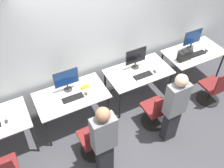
{
  "coord_description": "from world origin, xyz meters",
  "views": [
    {
      "loc": [
        -1.49,
        -2.73,
        4.0
      ],
      "look_at": [
        0.0,
        0.15,
        0.91
      ],
      "focal_mm": 40.0,
      "sensor_mm": 36.0,
      "label": 1
    }
  ],
  "objects_px": {
    "mouse_left": "(86,93)",
    "office_chair_far_right": "(214,89)",
    "keyboard_left": "(73,98)",
    "keyboard_right": "(143,75)",
    "mouse_right": "(155,71)",
    "handbag": "(185,55)",
    "office_chair_right": "(156,112)",
    "mouse_far_left": "(6,121)",
    "person_right": "(175,107)",
    "office_chair_left": "(94,141)",
    "person_left": "(104,141)",
    "monitor_left": "(66,79)",
    "monitor_far_right": "(193,38)",
    "keyboard_far_right": "(198,54)",
    "mouse_far_right": "(207,50)",
    "monitor_right": "(136,57)"
  },
  "relations": [
    {
      "from": "monitor_left",
      "to": "monitor_far_right",
      "type": "height_order",
      "value": "same"
    },
    {
      "from": "mouse_far_left",
      "to": "office_chair_right",
      "type": "distance_m",
      "value": 2.64
    },
    {
      "from": "monitor_left",
      "to": "monitor_far_right",
      "type": "relative_size",
      "value": 1.0
    },
    {
      "from": "mouse_far_left",
      "to": "office_chair_far_right",
      "type": "xyz_separation_m",
      "value": [
        3.93,
        -0.74,
        -0.41
      ]
    },
    {
      "from": "keyboard_left",
      "to": "keyboard_right",
      "type": "height_order",
      "value": "same"
    },
    {
      "from": "office_chair_far_right",
      "to": "mouse_right",
      "type": "bearing_deg",
      "value": 148.59
    },
    {
      "from": "keyboard_far_right",
      "to": "monitor_far_right",
      "type": "bearing_deg",
      "value": 90.0
    },
    {
      "from": "office_chair_left",
      "to": "person_left",
      "type": "xyz_separation_m",
      "value": [
        0.02,
        -0.37,
        0.48
      ]
    },
    {
      "from": "mouse_left",
      "to": "monitor_far_right",
      "type": "xyz_separation_m",
      "value": [
        2.61,
        0.25,
        0.24
      ]
    },
    {
      "from": "keyboard_left",
      "to": "monitor_right",
      "type": "bearing_deg",
      "value": 9.16
    },
    {
      "from": "monitor_far_right",
      "to": "person_right",
      "type": "bearing_deg",
      "value": -138.15
    },
    {
      "from": "monitor_right",
      "to": "monitor_far_right",
      "type": "height_order",
      "value": "same"
    },
    {
      "from": "office_chair_left",
      "to": "office_chair_far_right",
      "type": "distance_m",
      "value": 2.73
    },
    {
      "from": "person_right",
      "to": "mouse_left",
      "type": "bearing_deg",
      "value": 138.39
    },
    {
      "from": "mouse_left",
      "to": "mouse_far_right",
      "type": "distance_m",
      "value": 2.86
    },
    {
      "from": "keyboard_far_right",
      "to": "monitor_left",
      "type": "bearing_deg",
      "value": 174.91
    },
    {
      "from": "mouse_left",
      "to": "office_chair_far_right",
      "type": "distance_m",
      "value": 2.66
    },
    {
      "from": "keyboard_left",
      "to": "mouse_right",
      "type": "relative_size",
      "value": 4.31
    },
    {
      "from": "mouse_far_right",
      "to": "handbag",
      "type": "xyz_separation_m",
      "value": [
        -0.64,
        -0.01,
        0.1
      ]
    },
    {
      "from": "monitor_far_right",
      "to": "office_chair_far_right",
      "type": "height_order",
      "value": "monitor_far_right"
    },
    {
      "from": "handbag",
      "to": "mouse_far_right",
      "type": "bearing_deg",
      "value": 0.89
    },
    {
      "from": "keyboard_left",
      "to": "office_chair_left",
      "type": "xyz_separation_m",
      "value": [
        0.05,
        -0.74,
        -0.4
      ]
    },
    {
      "from": "keyboard_right",
      "to": "office_chair_right",
      "type": "height_order",
      "value": "office_chair_right"
    },
    {
      "from": "mouse_far_left",
      "to": "person_right",
      "type": "xyz_separation_m",
      "value": [
        2.57,
        -1.06,
        0.07
      ]
    },
    {
      "from": "mouse_far_left",
      "to": "monitor_left",
      "type": "bearing_deg",
      "value": 11.95
    },
    {
      "from": "person_left",
      "to": "mouse_right",
      "type": "bearing_deg",
      "value": 32.43
    },
    {
      "from": "office_chair_left",
      "to": "office_chair_right",
      "type": "distance_m",
      "value": 1.32
    },
    {
      "from": "office_chair_right",
      "to": "person_right",
      "type": "xyz_separation_m",
      "value": [
        0.05,
        -0.37,
        0.47
      ]
    },
    {
      "from": "keyboard_right",
      "to": "mouse_far_right",
      "type": "distance_m",
      "value": 1.68
    },
    {
      "from": "keyboard_left",
      "to": "mouse_right",
      "type": "height_order",
      "value": "mouse_right"
    },
    {
      "from": "monitor_right",
      "to": "handbag",
      "type": "relative_size",
      "value": 1.51
    },
    {
      "from": "person_left",
      "to": "mouse_right",
      "type": "xyz_separation_m",
      "value": [
        1.63,
        1.03,
        -0.07
      ]
    },
    {
      "from": "monitor_right",
      "to": "monitor_far_right",
      "type": "distance_m",
      "value": 1.43
    },
    {
      "from": "mouse_right",
      "to": "handbag",
      "type": "xyz_separation_m",
      "value": [
        0.77,
        0.05,
        0.1
      ]
    },
    {
      "from": "mouse_far_left",
      "to": "keyboard_right",
      "type": "relative_size",
      "value": 0.23
    },
    {
      "from": "keyboard_right",
      "to": "office_chair_far_right",
      "type": "distance_m",
      "value": 1.56
    },
    {
      "from": "mouse_far_left",
      "to": "keyboard_far_right",
      "type": "xyz_separation_m",
      "value": [
        4.01,
        -0.01,
        -0.01
      ]
    },
    {
      "from": "office_chair_right",
      "to": "monitor_far_right",
      "type": "height_order",
      "value": "monitor_far_right"
    },
    {
      "from": "monitor_far_right",
      "to": "handbag",
      "type": "height_order",
      "value": "monitor_far_right"
    },
    {
      "from": "keyboard_right",
      "to": "keyboard_far_right",
      "type": "bearing_deg",
      "value": 2.25
    },
    {
      "from": "mouse_left",
      "to": "keyboard_far_right",
      "type": "xyz_separation_m",
      "value": [
        2.61,
        0.0,
        -0.01
      ]
    },
    {
      "from": "mouse_left",
      "to": "person_right",
      "type": "relative_size",
      "value": 0.06
    },
    {
      "from": "monitor_far_right",
      "to": "keyboard_far_right",
      "type": "height_order",
      "value": "monitor_far_right"
    },
    {
      "from": "person_left",
      "to": "mouse_far_right",
      "type": "height_order",
      "value": "person_left"
    },
    {
      "from": "person_right",
      "to": "handbag",
      "type": "height_order",
      "value": "person_right"
    },
    {
      "from": "mouse_left",
      "to": "office_chair_far_right",
      "type": "bearing_deg",
      "value": -15.88
    },
    {
      "from": "mouse_left",
      "to": "office_chair_far_right",
      "type": "relative_size",
      "value": 0.1
    },
    {
      "from": "keyboard_right",
      "to": "mouse_far_right",
      "type": "relative_size",
      "value": 4.31
    },
    {
      "from": "person_right",
      "to": "office_chair_far_right",
      "type": "height_order",
      "value": "person_right"
    },
    {
      "from": "mouse_right",
      "to": "monitor_left",
      "type": "bearing_deg",
      "value": 169.34
    }
  ]
}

